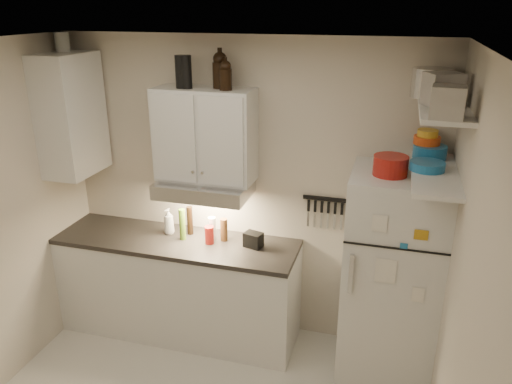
# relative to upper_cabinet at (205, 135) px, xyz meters

# --- Properties ---
(ceiling) EXTENTS (3.20, 3.00, 0.02)m
(ceiling) POSITION_rel_upper_cabinet_xyz_m (0.30, -1.33, 0.78)
(ceiling) COLOR white
(ceiling) RESTS_ON ground
(back_wall) EXTENTS (3.20, 0.02, 2.60)m
(back_wall) POSITION_rel_upper_cabinet_xyz_m (0.30, 0.18, -0.53)
(back_wall) COLOR beige
(back_wall) RESTS_ON ground
(right_wall) EXTENTS (0.02, 3.00, 2.60)m
(right_wall) POSITION_rel_upper_cabinet_xyz_m (1.91, -1.33, -0.53)
(right_wall) COLOR beige
(right_wall) RESTS_ON ground
(base_cabinet) EXTENTS (2.10, 0.60, 0.88)m
(base_cabinet) POSITION_rel_upper_cabinet_xyz_m (-0.25, -0.14, -1.39)
(base_cabinet) COLOR silver
(base_cabinet) RESTS_ON floor
(countertop) EXTENTS (2.10, 0.62, 0.04)m
(countertop) POSITION_rel_upper_cabinet_xyz_m (-0.25, -0.14, -0.93)
(countertop) COLOR #272421
(countertop) RESTS_ON base_cabinet
(upper_cabinet) EXTENTS (0.80, 0.33, 0.75)m
(upper_cabinet) POSITION_rel_upper_cabinet_xyz_m (0.00, 0.00, 0.00)
(upper_cabinet) COLOR silver
(upper_cabinet) RESTS_ON back_wall
(side_cabinet) EXTENTS (0.33, 0.55, 1.00)m
(side_cabinet) POSITION_rel_upper_cabinet_xyz_m (-1.14, -0.14, 0.12)
(side_cabinet) COLOR silver
(side_cabinet) RESTS_ON left_wall
(range_hood) EXTENTS (0.76, 0.46, 0.12)m
(range_hood) POSITION_rel_upper_cabinet_xyz_m (0.00, -0.06, -0.44)
(range_hood) COLOR silver
(range_hood) RESTS_ON back_wall
(fridge) EXTENTS (0.70, 0.68, 1.70)m
(fridge) POSITION_rel_upper_cabinet_xyz_m (1.55, -0.18, -0.98)
(fridge) COLOR silver
(fridge) RESTS_ON floor
(shelf_hi) EXTENTS (0.30, 0.95, 0.03)m
(shelf_hi) POSITION_rel_upper_cabinet_xyz_m (1.75, -0.31, 0.38)
(shelf_hi) COLOR silver
(shelf_hi) RESTS_ON right_wall
(shelf_lo) EXTENTS (0.30, 0.95, 0.03)m
(shelf_lo) POSITION_rel_upper_cabinet_xyz_m (1.75, -0.31, -0.07)
(shelf_lo) COLOR silver
(shelf_lo) RESTS_ON right_wall
(knife_strip) EXTENTS (0.42, 0.02, 0.03)m
(knife_strip) POSITION_rel_upper_cabinet_xyz_m (1.00, 0.15, -0.51)
(knife_strip) COLOR black
(knife_strip) RESTS_ON back_wall
(dutch_oven) EXTENTS (0.29, 0.29, 0.14)m
(dutch_oven) POSITION_rel_upper_cabinet_xyz_m (1.46, -0.24, -0.06)
(dutch_oven) COLOR #9E1912
(dutch_oven) RESTS_ON fridge
(book_stack) EXTENTS (0.20, 0.24, 0.07)m
(book_stack) POSITION_rel_upper_cabinet_xyz_m (1.71, -0.32, -0.09)
(book_stack) COLOR #B98517
(book_stack) RESTS_ON fridge
(spice_jar) EXTENTS (0.06, 0.06, 0.09)m
(spice_jar) POSITION_rel_upper_cabinet_xyz_m (1.54, -0.21, -0.08)
(spice_jar) COLOR silver
(spice_jar) RESTS_ON fridge
(stock_pot) EXTENTS (0.30, 0.30, 0.20)m
(stock_pot) POSITION_rel_upper_cabinet_xyz_m (1.68, -0.02, 0.49)
(stock_pot) COLOR silver
(stock_pot) RESTS_ON shelf_hi
(tin_a) EXTENTS (0.26, 0.25, 0.21)m
(tin_a) POSITION_rel_upper_cabinet_xyz_m (1.73, -0.33, 0.49)
(tin_a) COLOR #AAAAAD
(tin_a) RESTS_ON shelf_hi
(tin_b) EXTENTS (0.20, 0.20, 0.18)m
(tin_b) POSITION_rel_upper_cabinet_xyz_m (1.74, -0.69, 0.48)
(tin_b) COLOR #AAAAAD
(tin_b) RESTS_ON shelf_hi
(bowl_teal) EXTENTS (0.24, 0.24, 0.09)m
(bowl_teal) POSITION_rel_upper_cabinet_xyz_m (1.72, 0.00, -0.00)
(bowl_teal) COLOR #1D68A1
(bowl_teal) RESTS_ON shelf_lo
(bowl_orange) EXTENTS (0.19, 0.19, 0.06)m
(bowl_orange) POSITION_rel_upper_cabinet_xyz_m (1.70, 0.04, 0.07)
(bowl_orange) COLOR #DA4914
(bowl_orange) RESTS_ON bowl_teal
(bowl_yellow) EXTENTS (0.15, 0.15, 0.05)m
(bowl_yellow) POSITION_rel_upper_cabinet_xyz_m (1.70, 0.04, 0.12)
(bowl_yellow) COLOR gold
(bowl_yellow) RESTS_ON bowl_orange
(plates) EXTENTS (0.26, 0.26, 0.06)m
(plates) POSITION_rel_upper_cabinet_xyz_m (1.70, -0.29, -0.02)
(plates) COLOR #1D68A1
(plates) RESTS_ON shelf_lo
(growler_a) EXTENTS (0.15, 0.15, 0.28)m
(growler_a) POSITION_rel_upper_cabinet_xyz_m (0.13, 0.04, 0.52)
(growler_a) COLOR black
(growler_a) RESTS_ON upper_cabinet
(growler_b) EXTENTS (0.12, 0.12, 0.23)m
(growler_b) POSITION_rel_upper_cabinet_xyz_m (0.20, -0.04, 0.49)
(growler_b) COLOR black
(growler_b) RESTS_ON upper_cabinet
(thermos_a) EXTENTS (0.09, 0.09, 0.25)m
(thermos_a) POSITION_rel_upper_cabinet_xyz_m (-0.12, -0.05, 0.50)
(thermos_a) COLOR black
(thermos_a) RESTS_ON upper_cabinet
(thermos_b) EXTENTS (0.10, 0.10, 0.25)m
(thermos_b) POSITION_rel_upper_cabinet_xyz_m (-0.16, -0.05, 0.50)
(thermos_b) COLOR black
(thermos_b) RESTS_ON upper_cabinet
(side_jar) EXTENTS (0.14, 0.14, 0.15)m
(side_jar) POSITION_rel_upper_cabinet_xyz_m (-1.20, -0.04, 0.70)
(side_jar) COLOR silver
(side_jar) RESTS_ON side_cabinet
(soap_bottle) EXTENTS (0.12, 0.12, 0.26)m
(soap_bottle) POSITION_rel_upper_cabinet_xyz_m (-0.36, -0.04, -0.78)
(soap_bottle) COLOR silver
(soap_bottle) RESTS_ON countertop
(pepper_mill) EXTENTS (0.07, 0.07, 0.20)m
(pepper_mill) POSITION_rel_upper_cabinet_xyz_m (0.15, -0.03, -0.81)
(pepper_mill) COLOR brown
(pepper_mill) RESTS_ON countertop
(oil_bottle) EXTENTS (0.07, 0.07, 0.28)m
(oil_bottle) POSITION_rel_upper_cabinet_xyz_m (-0.19, -0.11, -0.77)
(oil_bottle) COLOR #4E731C
(oil_bottle) RESTS_ON countertop
(vinegar_bottle) EXTENTS (0.06, 0.06, 0.25)m
(vinegar_bottle) POSITION_rel_upper_cabinet_xyz_m (-0.18, 0.00, -0.78)
(vinegar_bottle) COLOR black
(vinegar_bottle) RESTS_ON countertop
(clear_bottle) EXTENTS (0.08, 0.08, 0.20)m
(clear_bottle) POSITION_rel_upper_cabinet_xyz_m (0.05, -0.04, -0.80)
(clear_bottle) COLOR silver
(clear_bottle) RESTS_ON countertop
(red_jar) EXTENTS (0.09, 0.09, 0.15)m
(red_jar) POSITION_rel_upper_cabinet_xyz_m (0.05, -0.12, -0.83)
(red_jar) COLOR #9E1912
(red_jar) RESTS_ON countertop
(caddy) EXTENTS (0.17, 0.14, 0.13)m
(caddy) POSITION_rel_upper_cabinet_xyz_m (0.43, -0.08, -0.84)
(caddy) COLOR black
(caddy) RESTS_ON countertop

